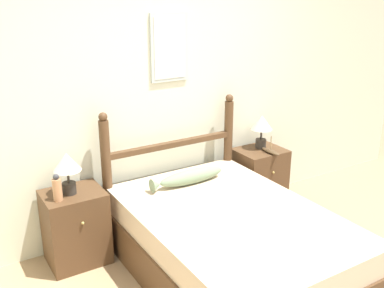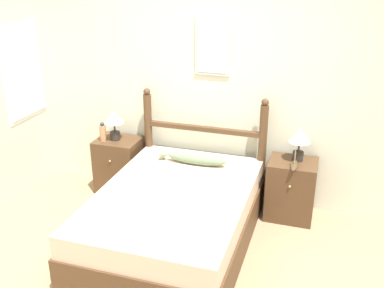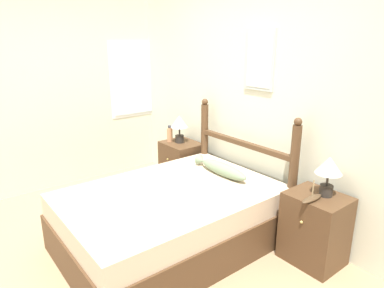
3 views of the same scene
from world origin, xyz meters
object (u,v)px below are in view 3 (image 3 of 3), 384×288
Objects in this scene: bottle at (170,134)px; model_boat at (312,198)px; nightstand_left at (181,166)px; table_lamp_left at (179,124)px; nightstand_right at (315,229)px; table_lamp_right at (329,169)px; fish_pillow at (221,168)px; bed at (171,218)px.

bottle is 2.10m from model_boat.
nightstand_left is 1.99m from model_boat.
table_lamp_left is at bearing -161.81° from nightstand_left.
nightstand_right is 2.04m from table_lamp_left.
table_lamp_right is 0.28m from model_boat.
nightstand_right is 0.89× the size of fish_pillow.
model_boat is (0.99, 0.71, 0.37)m from bed.
model_boat is (1.96, -0.13, 0.33)m from nightstand_left.
bottle is 0.88× the size of model_boat.
bed is at bearing -40.70° from nightstand_left.
table_lamp_right is 2.12m from bottle.
model_boat is 1.00m from fish_pillow.
bed is at bearing -34.30° from bottle.
table_lamp_right is at bearing 1.46° from table_lamp_left.
bed is at bearing -39.77° from table_lamp_left.
table_lamp_left is 0.49× the size of fish_pillow.
table_lamp_right is 1.57× the size of bottle.
bed is 1.41m from bottle.
table_lamp_left is 1.03m from fish_pillow.
bottle is at bearing 178.70° from model_boat.
bed is at bearing -144.49° from model_boat.
table_lamp_left is 1.57× the size of bottle.
model_boat is at bearing -95.55° from table_lamp_right.
nightstand_left is 1.03m from fish_pillow.
bed is 5.69× the size of table_lamp_right.
nightstand_left is at bearing 139.30° from bed.
fish_pillow is (0.96, -0.21, 0.31)m from nightstand_left.
table_lamp_right is (1.01, 0.88, 0.59)m from bed.
table_lamp_left reaches higher than model_boat.
fish_pillow reaches higher than nightstand_left.
table_lamp_left is 0.19m from bottle.
bottle reaches higher than nightstand_left.
nightstand_left is 2.85× the size of bottle.
nightstand_left is 1.82× the size of table_lamp_left.
nightstand_right reaches higher than bed.
nightstand_left is 0.44m from bottle.
table_lamp_left reaches higher than bed.
table_lamp_right is (0.04, 0.04, 0.55)m from nightstand_right.
table_lamp_left is 1.39× the size of model_boat.
table_lamp_right is (2.00, 0.05, 0.00)m from table_lamp_left.
model_boat is at bearing -81.43° from nightstand_right.
bottle is at bearing -148.96° from nightstand_left.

